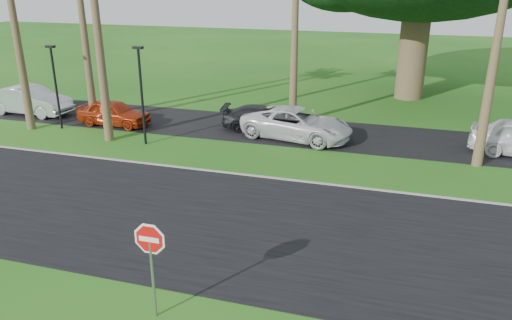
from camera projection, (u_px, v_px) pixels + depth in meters
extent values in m
plane|color=#1A5114|center=(188.00, 250.00, 14.84)|extent=(120.00, 120.00, 0.00)
cube|color=black|center=(213.00, 220.00, 16.63)|extent=(120.00, 8.00, 0.02)
cube|color=black|center=(286.00, 131.00, 26.04)|extent=(120.00, 5.00, 0.02)
cube|color=gray|center=(249.00, 175.00, 20.25)|extent=(120.00, 0.12, 0.06)
cylinder|color=gray|center=(153.00, 280.00, 11.66)|extent=(0.07, 0.07, 2.00)
cylinder|color=white|center=(150.00, 239.00, 11.27)|extent=(1.05, 0.02, 1.05)
cylinder|color=red|center=(150.00, 239.00, 11.27)|extent=(0.90, 0.02, 0.90)
cube|color=white|center=(150.00, 239.00, 11.27)|extent=(0.50, 0.02, 0.12)
cone|color=brown|center=(15.00, 27.00, 24.55)|extent=(0.44, 0.44, 10.50)
cone|color=brown|center=(85.00, 39.00, 25.94)|extent=(0.44, 0.44, 9.00)
cone|color=brown|center=(96.00, 20.00, 22.58)|extent=(0.44, 0.44, 11.50)
cone|color=brown|center=(295.00, 35.00, 25.71)|extent=(0.44, 0.44, 9.50)
cone|color=brown|center=(493.00, 66.00, 19.88)|extent=(0.44, 0.44, 8.50)
cylinder|color=brown|center=(413.00, 52.00, 31.88)|extent=(1.80, 1.80, 6.00)
cylinder|color=black|center=(56.00, 89.00, 25.71)|extent=(0.12, 0.12, 4.20)
cube|color=black|center=(50.00, 46.00, 24.94)|extent=(0.45, 0.25, 0.12)
cylinder|color=black|center=(142.00, 98.00, 23.28)|extent=(0.12, 0.12, 4.50)
cube|color=black|center=(138.00, 48.00, 22.46)|extent=(0.45, 0.25, 0.12)
imported|color=silver|center=(30.00, 101.00, 28.79)|extent=(5.00, 1.92, 1.63)
imported|color=#9B270C|center=(114.00, 113.00, 26.76)|extent=(4.05, 1.75, 1.36)
imported|color=black|center=(263.00, 118.00, 25.97)|extent=(4.50, 2.32, 1.25)
imported|color=silver|center=(297.00, 124.00, 24.55)|extent=(5.85, 3.51, 1.52)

